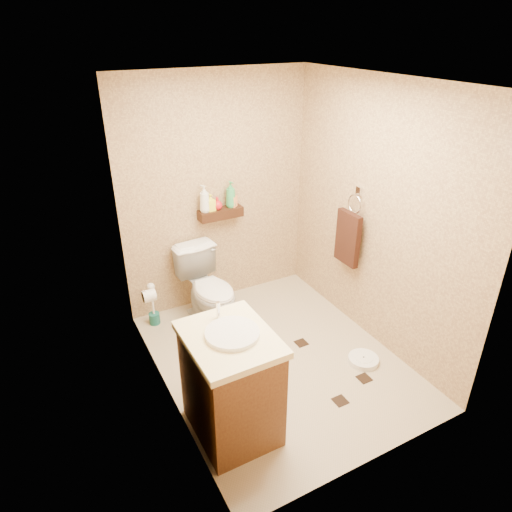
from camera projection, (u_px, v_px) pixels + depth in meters
ground at (277, 359)px, 4.18m from camera, size 2.50×2.50×0.00m
wall_back at (217, 194)px, 4.61m from camera, size 2.00×0.04×2.40m
wall_front at (390, 322)px, 2.65m from camera, size 2.00×0.04×2.40m
wall_left at (158, 269)px, 3.21m from camera, size 0.04×2.50×2.40m
wall_right at (376, 218)px, 4.05m from camera, size 0.04×2.50×2.40m
ceiling at (284, 81)px, 3.08m from camera, size 2.00×2.50×0.02m
wall_shelf at (221, 213)px, 4.63m from camera, size 0.46×0.14×0.10m
floor_accents at (285, 361)px, 4.15m from camera, size 1.13×1.36×0.01m
toilet at (209, 289)px, 4.53m from camera, size 0.50×0.80×0.78m
vanity at (231, 383)px, 3.27m from camera, size 0.59×0.71×1.00m
bathroom_scale at (363, 360)px, 4.13m from camera, size 0.36×0.36×0.05m
toilet_brush at (153, 310)px, 4.60m from camera, size 0.11×0.11×0.47m
towel_ring at (348, 236)px, 4.33m from camera, size 0.12×0.30×0.76m
toilet_paper at (149, 296)px, 4.02m from camera, size 0.12×0.11×0.12m
bottle_a at (204, 199)px, 4.48m from camera, size 0.14×0.14×0.27m
bottle_b at (211, 202)px, 4.53m from camera, size 0.09×0.09×0.17m
bottle_c at (217, 203)px, 4.57m from camera, size 0.13×0.13×0.13m
bottle_d at (231, 194)px, 4.60m from camera, size 0.12×0.12×0.27m
bottle_e at (233, 199)px, 4.63m from camera, size 0.11×0.11×0.17m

